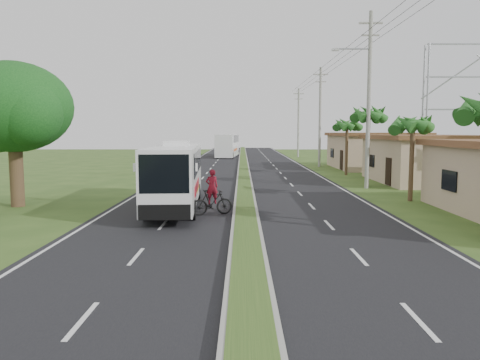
{
  "coord_description": "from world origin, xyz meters",
  "views": [
    {
      "loc": [
        -0.17,
        -14.35,
        3.93
      ],
      "look_at": [
        -0.26,
        6.2,
        1.8
      ],
      "focal_mm": 35.0,
      "sensor_mm": 36.0,
      "label": 1
    }
  ],
  "objects": [
    {
      "name": "utility_pole_b",
      "position": [
        8.47,
        18.0,
        6.26
      ],
      "size": [
        3.2,
        0.28,
        12.0
      ],
      "color": "gray",
      "rests_on": "ground"
    },
    {
      "name": "shop_mid",
      "position": [
        14.0,
        22.0,
        1.86
      ],
      "size": [
        7.6,
        10.6,
        3.67
      ],
      "color": "tan",
      "rests_on": "ground"
    },
    {
      "name": "motorcyclist",
      "position": [
        -1.58,
        7.41,
        0.76
      ],
      "size": [
        2.05,
        1.14,
        2.17
      ],
      "rotation": [
        0.0,
        0.0,
        0.32
      ],
      "color": "black",
      "rests_on": "ground"
    },
    {
      "name": "shade_tree",
      "position": [
        -12.11,
        10.02,
        5.03
      ],
      "size": [
        6.3,
        6.0,
        7.54
      ],
      "color": "#473321",
      "rests_on": "ground"
    },
    {
      "name": "ground",
      "position": [
        0.0,
        0.0,
        0.0
      ],
      "size": [
        180.0,
        180.0,
        0.0
      ],
      "primitive_type": "plane",
      "color": "#314D1C",
      "rests_on": "ground"
    },
    {
      "name": "median_strip",
      "position": [
        0.0,
        20.0,
        0.1
      ],
      "size": [
        1.2,
        160.0,
        0.18
      ],
      "color": "gray",
      "rests_on": "ground"
    },
    {
      "name": "palm_verge_d",
      "position": [
        9.3,
        28.0,
        4.55
      ],
      "size": [
        2.4,
        2.4,
        5.25
      ],
      "color": "#473321",
      "rests_on": "ground"
    },
    {
      "name": "shop_far",
      "position": [
        14.0,
        36.0,
        1.93
      ],
      "size": [
        8.6,
        11.6,
        3.82
      ],
      "color": "tan",
      "rests_on": "ground"
    },
    {
      "name": "utility_pole_c",
      "position": [
        8.5,
        38.0,
        5.67
      ],
      "size": [
        1.6,
        0.28,
        11.0
      ],
      "color": "gray",
      "rests_on": "ground"
    },
    {
      "name": "coach_bus_main",
      "position": [
        -3.57,
        9.52,
        1.9
      ],
      "size": [
        2.81,
        10.78,
        3.45
      ],
      "rotation": [
        0.0,
        0.0,
        0.06
      ],
      "color": "white",
      "rests_on": "ground"
    },
    {
      "name": "lane_edge_right",
      "position": [
        6.7,
        20.0,
        0.0
      ],
      "size": [
        0.12,
        160.0,
        0.01
      ],
      "primitive_type": "cube",
      "color": "silver",
      "rests_on": "ground"
    },
    {
      "name": "utility_pole_d",
      "position": [
        8.5,
        58.0,
        5.42
      ],
      "size": [
        1.6,
        0.28,
        10.5
      ],
      "color": "gray",
      "rests_on": "ground"
    },
    {
      "name": "road_asphalt",
      "position": [
        0.0,
        20.0,
        0.01
      ],
      "size": [
        14.0,
        160.0,
        0.02
      ],
      "primitive_type": "cube",
      "color": "black",
      "rests_on": "ground"
    },
    {
      "name": "lane_edge_left",
      "position": [
        -6.7,
        20.0,
        0.0
      ],
      "size": [
        0.12,
        160.0,
        0.01
      ],
      "primitive_type": "cube",
      "color": "silver",
      "rests_on": "ground"
    },
    {
      "name": "coach_bus_far",
      "position": [
        -2.4,
        58.78,
        1.99
      ],
      "size": [
        3.45,
        12.19,
        3.51
      ],
      "rotation": [
        0.0,
        0.0,
        -0.07
      ],
      "color": "white",
      "rests_on": "ground"
    },
    {
      "name": "billboard_lattice",
      "position": [
        22.0,
        30.0,
        6.82
      ],
      "size": [
        10.18,
        1.18,
        12.07
      ],
      "color": "gray",
      "rests_on": "ground"
    },
    {
      "name": "palm_verge_b",
      "position": [
        9.4,
        12.0,
        4.36
      ],
      "size": [
        2.4,
        2.4,
        5.05
      ],
      "color": "#473321",
      "rests_on": "ground"
    },
    {
      "name": "palm_verge_c",
      "position": [
        8.8,
        19.0,
        5.12
      ],
      "size": [
        2.4,
        2.4,
        5.85
      ],
      "color": "#473321",
      "rests_on": "ground"
    }
  ]
}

